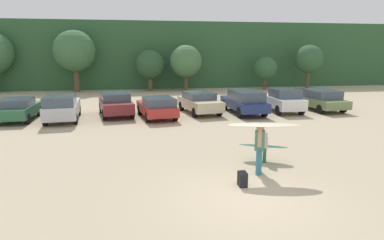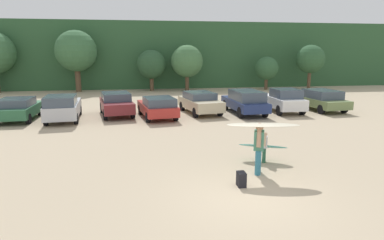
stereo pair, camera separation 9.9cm
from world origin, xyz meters
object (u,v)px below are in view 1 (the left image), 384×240
parked_car_maroon (116,103)px  parked_car_olive_green (319,99)px  parked_car_red (157,107)px  surfboard_cream (264,125)px  surfboard_teal (263,146)px  backpack_dropped (242,179)px  parked_car_champagne (199,102)px  parked_car_white (282,100)px  person_adult (260,145)px  parked_car_silver (62,107)px  parked_car_forest_green (17,109)px  person_child (265,145)px  parked_car_navy (244,101)px

parked_car_maroon → parked_car_olive_green: size_ratio=0.92×
parked_car_red → surfboard_cream: 10.76m
surfboard_teal → backpack_dropped: (-1.51, -2.22, -0.34)m
parked_car_champagne → parked_car_white: size_ratio=1.10×
person_adult → parked_car_white: bearing=-95.8°
backpack_dropped → surfboard_cream: bearing=42.1°
parked_car_silver → parked_car_white: parked_car_white is taller
parked_car_forest_green → parked_car_olive_green: bearing=-89.8°
parked_car_olive_green → person_child: 13.05m
surfboard_teal → backpack_dropped: 2.71m
surfboard_teal → parked_car_silver: bearing=-21.1°
parked_car_forest_green → parked_car_red: size_ratio=0.92×
parked_car_red → surfboard_cream: bearing=-173.3°
parked_car_champagne → person_child: 10.39m
person_child → parked_car_maroon: bearing=-37.7°
parked_car_silver → parked_car_maroon: size_ratio=1.07×
backpack_dropped → parked_car_navy: bearing=71.8°
person_child → parked_car_forest_green: bearing=-17.5°
person_child → parked_car_white: bearing=-95.6°
parked_car_silver → parked_car_champagne: size_ratio=1.03×
person_child → surfboard_teal: size_ratio=0.62×
parked_car_maroon → parked_car_navy: bearing=-104.7°
parked_car_forest_green → surfboard_cream: bearing=-135.7°
person_adult → parked_car_champagne: bearing=-68.5°
parked_car_forest_green → surfboard_teal: parked_car_forest_green is taller
parked_car_navy → surfboard_cream: bearing=162.4°
parked_car_navy → parked_car_white: parked_car_white is taller
person_child → surfboard_teal: person_child is taller
surfboard_cream → person_adult: bearing=-44.1°
parked_car_champagne → surfboard_teal: parked_car_champagne is taller
person_child → backpack_dropped: bearing=75.8°
parked_car_olive_green → person_child: parked_car_olive_green is taller
parked_car_white → person_adult: 12.45m
parked_car_silver → parked_car_maroon: 3.26m
parked_car_white → parked_car_olive_green: size_ratio=0.87×
backpack_dropped → parked_car_maroon: bearing=110.2°
parked_car_red → parked_car_olive_green: parked_car_olive_green is taller
parked_car_red → person_child: parked_car_red is taller
surfboard_cream → backpack_dropped: 1.96m
parked_car_white → person_child: (-5.14, -9.92, -0.18)m
parked_car_olive_green → person_adult: bearing=137.4°
parked_car_white → backpack_dropped: bearing=151.0°
parked_car_navy → parked_car_olive_green: size_ratio=1.04×
parked_car_forest_green → backpack_dropped: size_ratio=8.94×
parked_car_red → backpack_dropped: parked_car_red is taller
parked_car_forest_green → person_adult: 15.47m
surfboard_teal → backpack_dropped: size_ratio=4.12×
parked_car_navy → person_adult: (-2.97, -10.76, 0.14)m
parked_car_red → surfboard_cream: (2.92, -10.31, 0.98)m
parked_car_red → backpack_dropped: bearing=-179.2°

